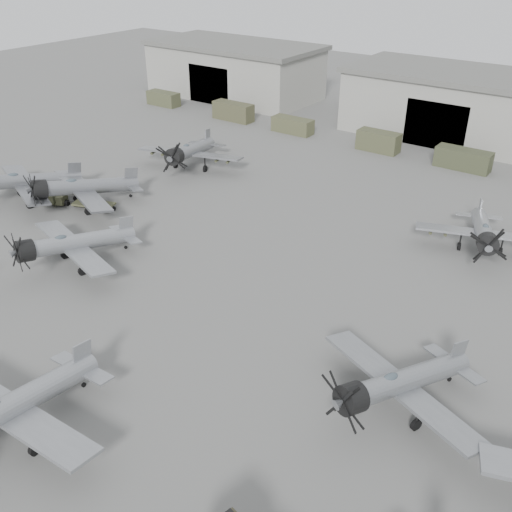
# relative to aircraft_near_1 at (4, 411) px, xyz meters

# --- Properties ---
(ground) EXTENTS (220.00, 220.00, 0.00)m
(ground) POSITION_rel_aircraft_near_1_xyz_m (0.50, 6.33, -2.21)
(ground) COLOR #5B5B59
(ground) RESTS_ON ground
(hangar_left) EXTENTS (29.00, 14.80, 8.70)m
(hangar_left) POSITION_rel_aircraft_near_1_xyz_m (-37.50, 68.29, 2.16)
(hangar_left) COLOR gray
(hangar_left) RESTS_ON ground
(hangar_center) EXTENTS (29.00, 14.80, 8.70)m
(hangar_center) POSITION_rel_aircraft_near_1_xyz_m (0.50, 68.29, 2.16)
(hangar_center) COLOR gray
(hangar_center) RESTS_ON ground
(support_truck_0) EXTENTS (5.61, 2.20, 2.16)m
(support_truck_0) POSITION_rel_aircraft_near_1_xyz_m (-42.90, 56.33, -1.13)
(support_truck_0) COLOR #44472E
(support_truck_0) RESTS_ON ground
(support_truck_1) EXTENTS (6.40, 2.20, 2.60)m
(support_truck_1) POSITION_rel_aircraft_near_1_xyz_m (-28.48, 56.33, -0.92)
(support_truck_1) COLOR #43432C
(support_truck_1) RESTS_ON ground
(support_truck_2) EXTENTS (5.91, 2.20, 2.08)m
(support_truck_2) POSITION_rel_aircraft_near_1_xyz_m (-17.91, 56.33, -1.17)
(support_truck_2) COLOR #47482F
(support_truck_2) RESTS_ON ground
(support_truck_3) EXTENTS (5.44, 2.20, 2.54)m
(support_truck_3) POSITION_rel_aircraft_near_1_xyz_m (-4.80, 56.33, -0.95)
(support_truck_3) COLOR #43452D
(support_truck_3) RESTS_ON ground
(support_truck_4) EXTENTS (6.45, 2.20, 2.38)m
(support_truck_4) POSITION_rel_aircraft_near_1_xyz_m (6.14, 56.33, -1.02)
(support_truck_4) COLOR #393D28
(support_truck_4) RESTS_ON ground
(aircraft_near_1) EXTENTS (12.17, 10.95, 4.87)m
(aircraft_near_1) POSITION_rel_aircraft_near_1_xyz_m (0.00, 0.00, 0.00)
(aircraft_near_1) COLOR #95989D
(aircraft_near_1) RESTS_ON ground
(aircraft_mid_0) EXTENTS (12.32, 11.14, 4.99)m
(aircraft_mid_0) POSITION_rel_aircraft_near_1_xyz_m (-27.62, 19.78, 0.06)
(aircraft_mid_0) COLOR gray
(aircraft_mid_0) RESTS_ON ground
(aircraft_mid_1) EXTENTS (11.80, 10.62, 4.70)m
(aircraft_mid_1) POSITION_rel_aircraft_near_1_xyz_m (-12.74, 14.17, -0.08)
(aircraft_mid_1) COLOR #94979C
(aircraft_mid_1) RESTS_ON ground
(aircraft_mid_2) EXTENTS (11.30, 10.22, 4.59)m
(aircraft_mid_2) POSITION_rel_aircraft_near_1_xyz_m (16.11, 14.51, -0.13)
(aircraft_mid_2) COLOR gray
(aircraft_mid_2) RESTS_ON ground
(aircraft_far_0) EXTENTS (12.70, 11.43, 5.08)m
(aircraft_far_0) POSITION_rel_aircraft_near_1_xyz_m (-19.82, 36.88, 0.10)
(aircraft_far_0) COLOR gray
(aircraft_far_0) RESTS_ON ground
(aircraft_far_1) EXTENTS (11.32, 10.21, 4.56)m
(aircraft_far_1) POSITION_rel_aircraft_near_1_xyz_m (14.29, 36.80, -0.14)
(aircraft_far_1) COLOR #96999F
(aircraft_far_1) RESTS_ON ground
(aircraft_extra_278) EXTENTS (12.32, 11.14, 4.99)m
(aircraft_extra_278) POSITION_rel_aircraft_near_1_xyz_m (-21.56, 22.27, 0.06)
(aircraft_extra_278) COLOR gray
(aircraft_extra_278) RESTS_ON ground
(tug_trailer) EXTENTS (7.37, 4.05, 1.49)m
(tug_trailer) POSITION_rel_aircraft_near_1_xyz_m (-22.92, 22.01, -1.66)
(tug_trailer) COLOR #484A30
(tug_trailer) RESTS_ON ground
(ground_crew) EXTENTS (0.53, 0.67, 1.61)m
(ground_crew) POSITION_rel_aircraft_near_1_xyz_m (-24.04, 20.93, -1.41)
(ground_crew) COLOR #3B3F29
(ground_crew) RESTS_ON ground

